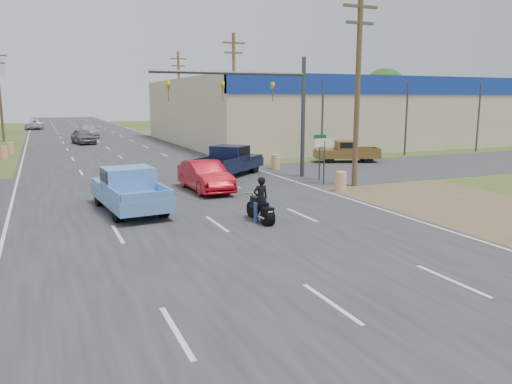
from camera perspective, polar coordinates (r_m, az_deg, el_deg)
name	(u,v)px	position (r m, az deg, el deg)	size (l,w,h in m)	color
ground	(331,304)	(11.76, 8.55, -12.54)	(200.00, 200.00, 0.00)	#3B4A1D
main_road	(108,148)	(49.70, -16.60, 4.83)	(15.00, 180.00, 0.02)	#2D2D30
cross_road	(158,183)	(28.13, -11.12, 0.98)	(120.00, 10.00, 0.02)	#2D2D30
dirt_verge	(414,193)	(25.88, 17.64, -0.15)	(8.00, 18.00, 0.01)	brown
big_box_store	(384,110)	(61.96, 14.44, 9.04)	(50.00, 28.10, 6.60)	#B7A88C
utility_pole_1	(358,85)	(26.93, 11.55, 11.89)	(2.00, 0.28, 10.00)	#4C3823
utility_pole_2	(234,91)	(42.97, -2.53, 11.51)	(2.00, 0.28, 10.00)	#4C3823
utility_pole_3	(179,93)	(60.13, -8.77, 11.12)	(2.00, 0.28, 10.00)	#4C3823
utility_pole_6	(0,92)	(61.26, -27.26, 10.08)	(2.00, 0.28, 10.00)	#4C3823
tree_3	(384,91)	(99.82, 14.46, 11.15)	(8.40, 8.40, 10.40)	#422D19
tree_5	(217,93)	(110.13, -4.46, 11.19)	(7.98, 7.98, 9.88)	#422D19
barrel_0	(341,181)	(25.58, 9.67, 1.20)	(0.56, 0.56, 1.00)	orange
barrel_1	(275,162)	(33.12, 2.24, 3.45)	(0.56, 0.56, 1.00)	orange
barrel_2	(4,153)	(43.42, -26.87, 4.01)	(0.56, 0.56, 1.00)	orange
barrel_3	(11,148)	(47.38, -26.24, 4.52)	(0.56, 0.56, 1.00)	orange
lane_sign	(324,150)	(27.18, 7.82, 4.78)	(1.20, 0.08, 2.52)	#3F3F44
street_name_sign	(320,152)	(28.80, 7.29, 4.52)	(0.80, 0.08, 2.61)	#3F3F44
signal_mast	(262,95)	(28.61, 0.64, 10.98)	(9.12, 0.40, 7.00)	#3F3F44
red_convertible	(205,176)	(25.31, -5.82, 1.79)	(1.61, 4.61, 1.52)	#A30712
motorcycle	(261,211)	(18.78, 0.60, -2.13)	(0.64, 2.08, 1.05)	black
rider	(261,201)	(18.75, 0.53, -1.04)	(0.60, 0.39, 1.65)	black
blue_pickup	(128,189)	(21.39, -14.38, 0.35)	(2.61, 5.70, 1.83)	black
navy_pickup	(230,161)	(30.41, -2.97, 3.61)	(5.52, 5.27, 1.83)	black
brown_pickup	(345,151)	(37.60, 10.14, 4.59)	(5.06, 3.42, 1.57)	black
distant_car_grey	(83,137)	(55.13, -19.13, 6.01)	(1.83, 4.56, 1.55)	slate
distant_car_silver	(89,131)	(64.28, -18.58, 6.62)	(2.21, 5.45, 1.58)	#B3B2B8
distant_car_white	(35,124)	(85.01, -23.98, 7.07)	(2.51, 5.45, 1.51)	silver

